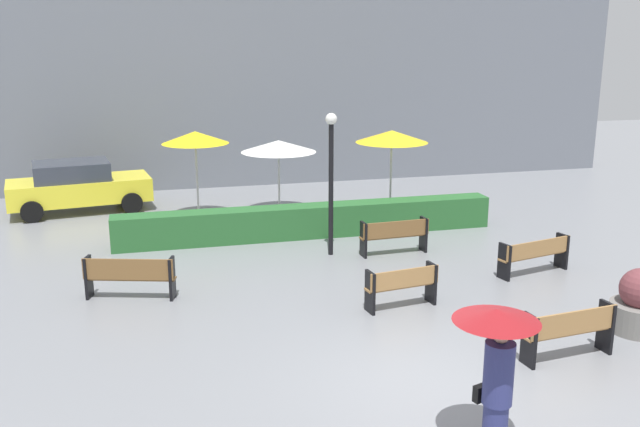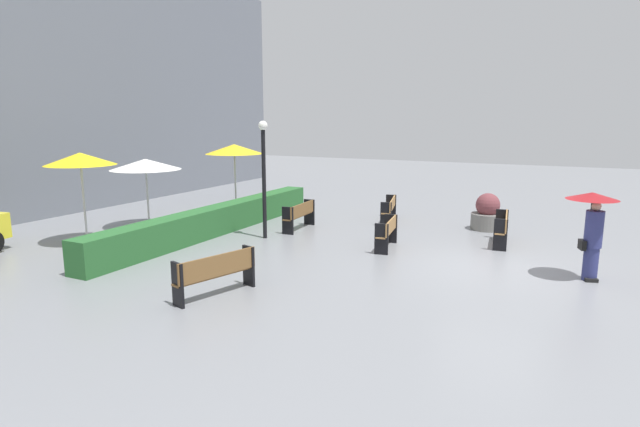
{
  "view_description": "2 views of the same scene",
  "coord_description": "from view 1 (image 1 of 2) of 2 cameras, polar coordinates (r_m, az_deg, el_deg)",
  "views": [
    {
      "loc": [
        -4.05,
        -9.04,
        5.21
      ],
      "look_at": [
        -0.5,
        4.77,
        1.58
      ],
      "focal_mm": 38.45,
      "sensor_mm": 36.0,
      "label": 1
    },
    {
      "loc": [
        -12.54,
        -1.49,
        3.6
      ],
      "look_at": [
        0.09,
        4.74,
        0.95
      ],
      "focal_mm": 28.62,
      "sensor_mm": 36.0,
      "label": 2
    }
  ],
  "objects": [
    {
      "name": "bench_far_left",
      "position": [
        14.63,
        -15.59,
        -4.93
      ],
      "size": [
        1.87,
        0.84,
        0.89
      ],
      "color": "brown",
      "rests_on": "ground"
    },
    {
      "name": "planter_pot",
      "position": [
        13.89,
        25.05,
        -6.89
      ],
      "size": [
        1.03,
        1.03,
        1.2
      ],
      "color": "slate",
      "rests_on": "ground"
    },
    {
      "name": "patio_umbrella_white",
      "position": [
        20.57,
        -3.47,
        5.61
      ],
      "size": [
        2.25,
        2.25,
        2.29
      ],
      "color": "silver",
      "rests_on": "ground"
    },
    {
      "name": "bench_back_row",
      "position": [
        17.09,
        6.23,
        -1.73
      ],
      "size": [
        1.75,
        0.46,
        0.87
      ],
      "color": "brown",
      "rests_on": "ground"
    },
    {
      "name": "ground_plane",
      "position": [
        11.19,
        8.83,
        -13.64
      ],
      "size": [
        60.0,
        60.0,
        0.0
      ],
      "primitive_type": "plane",
      "color": "gray"
    },
    {
      "name": "patio_umbrella_yellow",
      "position": [
        20.2,
        -10.34,
        6.23
      ],
      "size": [
        1.94,
        1.94,
        2.64
      ],
      "color": "silver",
      "rests_on": "ground"
    },
    {
      "name": "pedestrian_with_umbrella",
      "position": [
        8.99,
        14.48,
        -11.59
      ],
      "size": [
        1.09,
        1.09,
        1.99
      ],
      "color": "navy",
      "rests_on": "ground"
    },
    {
      "name": "lamp_post",
      "position": [
        16.59,
        0.93,
        3.79
      ],
      "size": [
        0.28,
        0.28,
        3.52
      ],
      "color": "black",
      "rests_on": "ground"
    },
    {
      "name": "building_facade",
      "position": [
        25.37,
        -5.39,
        14.04
      ],
      "size": [
        28.0,
        1.2,
        10.24
      ],
      "primitive_type": "cube",
      "color": "slate",
      "rests_on": "ground"
    },
    {
      "name": "patio_umbrella_yellow_far",
      "position": [
        20.11,
        5.99,
        6.38
      ],
      "size": [
        2.11,
        2.11,
        2.65
      ],
      "color": "silver",
      "rests_on": "ground"
    },
    {
      "name": "bench_far_right",
      "position": [
        16.33,
        17.48,
        -3.19
      ],
      "size": [
        1.89,
        0.77,
        0.82
      ],
      "color": "#9E7242",
      "rests_on": "ground"
    },
    {
      "name": "bench_mid_center",
      "position": [
        13.73,
        6.85,
        -5.88
      ],
      "size": [
        1.53,
        0.57,
        0.84
      ],
      "color": "#9E7242",
      "rests_on": "ground"
    },
    {
      "name": "parked_car",
      "position": [
        22.49,
        -19.51,
        2.2
      ],
      "size": [
        4.41,
        2.47,
        1.57
      ],
      "color": "yellow",
      "rests_on": "ground"
    },
    {
      "name": "bench_near_right",
      "position": [
        12.26,
        20.1,
        -9.06
      ],
      "size": [
        1.71,
        0.52,
        0.89
      ],
      "color": "#9E7242",
      "rests_on": "ground"
    },
    {
      "name": "hedge_strip",
      "position": [
        18.56,
        -0.93,
        -0.62
      ],
      "size": [
        10.34,
        0.7,
        0.86
      ],
      "primitive_type": "cube",
      "color": "#28602D",
      "rests_on": "ground"
    }
  ]
}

